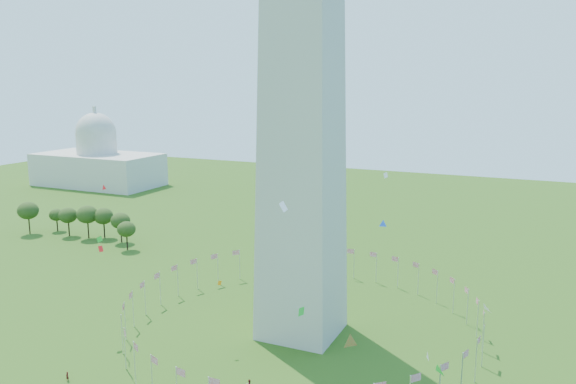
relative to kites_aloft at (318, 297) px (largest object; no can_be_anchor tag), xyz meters
name	(u,v)px	position (x,y,z in m)	size (l,w,h in m)	color
flag_ring	(302,314)	(-14.53, 27.54, -16.34)	(80.24, 80.24, 9.00)	silver
capitol_building	(97,145)	(-194.53, 157.54, 2.16)	(70.00, 35.00, 46.00)	beige
kites_aloft	(318,297)	(0.00, 0.00, 0.00)	(131.37, 70.66, 35.81)	green
tree_line_west	(81,224)	(-120.80, 68.25, -15.25)	(55.51, 15.55, 12.28)	#35511B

